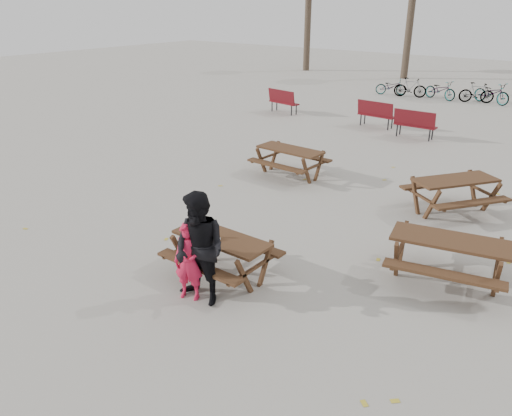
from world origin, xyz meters
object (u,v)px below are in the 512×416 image
Objects in this scene: picnic_table_north at (290,163)px; picnic_table_east at (447,260)px; adult at (200,249)px; soda_bottle at (215,234)px; picnic_table_far at (453,196)px; food_tray at (215,238)px; child at (189,261)px; main_picnic_table at (222,247)px.

picnic_table_east is at bearing -27.54° from picnic_table_north.
adult is at bearing -66.55° from picnic_table_north.
soda_bottle is 4.10m from picnic_table_east.
food_tray is at bearing -167.73° from picnic_table_far.
picnic_table_far is (2.31, 6.37, -0.27)m from child.
food_tray is 0.77m from adult.
food_tray is at bearing 74.93° from child.
soda_bottle is 0.09× the size of picnic_table_north.
child is at bearing -148.36° from picnic_table_east.
child reaches higher than picnic_table_north.
picnic_table_far reaches higher than picnic_table_north.
picnic_table_east is 3.37m from picnic_table_far.
adult is (0.31, -0.69, 0.17)m from food_tray.
food_tray is at bearing -55.64° from soda_bottle.
adult is at bearing -66.05° from food_tray.
food_tray is 6.14m from picnic_table_far.
food_tray is 0.09× the size of adult.
child is (0.12, -0.80, -0.17)m from soda_bottle.
food_tray is at bearing -156.60° from picnic_table_east.
food_tray is 0.09× the size of picnic_table_east.
adult is 0.98× the size of picnic_table_east.
adult is 6.68m from picnic_table_far.
picnic_table_far reaches higher than food_tray.
child is at bearing -167.11° from adult.
child is 0.36m from adult.
adult reaches higher than child.
picnic_table_north is 0.97× the size of picnic_table_far.
child is (0.08, -0.73, -0.11)m from food_tray.
soda_bottle is at bearing 116.03° from adult.
food_tray is 4.09m from picnic_table_east.
soda_bottle reaches higher than picnic_table_north.
child is at bearing -81.22° from soda_bottle.
picnic_table_far is at bearing 66.85° from main_picnic_table.
food_tray is at bearing 115.11° from adult.
main_picnic_table is 10.00× the size of food_tray.
adult is 4.33m from picnic_table_east.
child reaches higher than soda_bottle.
adult is (0.27, -0.82, 0.37)m from main_picnic_table.
child reaches higher than picnic_table_east.
adult is (0.22, 0.05, 0.28)m from child.
main_picnic_table is 0.88m from child.
picnic_table_east is (3.26, 2.25, -0.17)m from main_picnic_table.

